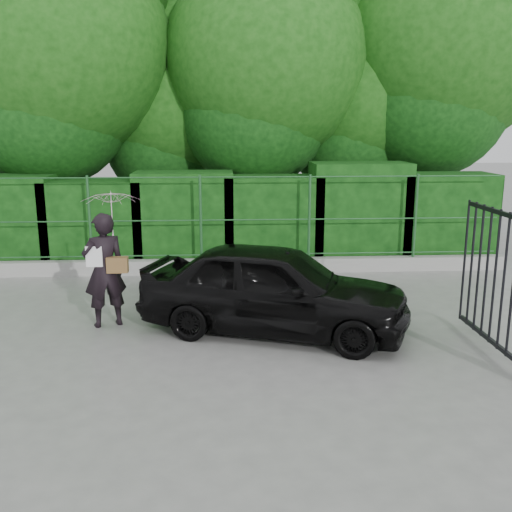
{
  "coord_description": "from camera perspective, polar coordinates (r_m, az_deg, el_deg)",
  "views": [
    {
      "loc": [
        0.85,
        -7.39,
        3.1
      ],
      "look_at": [
        1.37,
        1.3,
        1.1
      ],
      "focal_mm": 40.0,
      "sensor_mm": 36.0,
      "label": 1
    }
  ],
  "objects": [
    {
      "name": "ground",
      "position": [
        8.06,
        -9.37,
        -9.87
      ],
      "size": [
        80.0,
        80.0,
        0.0
      ],
      "primitive_type": "plane",
      "color": "gray"
    },
    {
      "name": "kerb",
      "position": [
        12.28,
        -7.31,
        -1.06
      ],
      "size": [
        14.0,
        0.25,
        0.3
      ],
      "primitive_type": "cube",
      "color": "#9E9E99",
      "rests_on": "ground"
    },
    {
      "name": "fence",
      "position": [
        12.05,
        -6.4,
        3.8
      ],
      "size": [
        14.13,
        0.06,
        1.8
      ],
      "color": "#205227",
      "rests_on": "kerb"
    },
    {
      "name": "hedge",
      "position": [
        13.08,
        -7.18,
        3.8
      ],
      "size": [
        14.2,
        1.2,
        2.28
      ],
      "color": "black",
      "rests_on": "ground"
    },
    {
      "name": "trees",
      "position": [
        15.2,
        -2.45,
        18.67
      ],
      "size": [
        17.1,
        6.15,
        8.08
      ],
      "color": "black",
      "rests_on": "ground"
    },
    {
      "name": "woman",
      "position": [
        9.07,
        -14.53,
        1.44
      ],
      "size": [
        0.98,
        0.89,
        2.13
      ],
      "color": "black",
      "rests_on": "ground"
    },
    {
      "name": "car",
      "position": [
        8.65,
        1.81,
        -3.24
      ],
      "size": [
        4.37,
        2.89,
        1.38
      ],
      "primitive_type": "imported",
      "rotation": [
        0.0,
        0.0,
        1.23
      ],
      "color": "black",
      "rests_on": "ground"
    }
  ]
}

